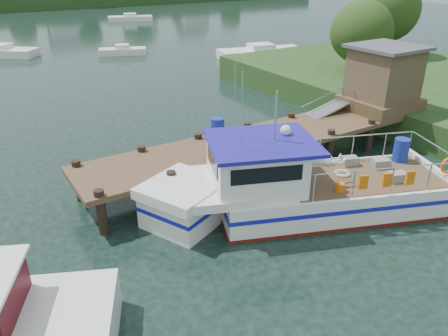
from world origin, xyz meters
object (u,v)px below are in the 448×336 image
moored_far (130,18)px  moored_b (123,51)px  moored_c (261,52)px  lobster_boat (292,188)px  dock (344,100)px  moored_d (0,52)px

moored_far → moored_b: bearing=-108.8°
moored_far → moored_c: size_ratio=0.82×
lobster_boat → moored_b: 30.71m
lobster_boat → moored_c: size_ratio=1.31×
dock → moored_b: bearing=92.0°
moored_far → moored_c: bearing=-85.3°
dock → lobster_boat: 7.06m
lobster_boat → moored_far: bearing=95.7°
dock → moored_far: (8.95, 50.21, -1.84)m
moored_b → moored_c: 12.92m
lobster_boat → moored_d: (-4.73, 35.58, -0.54)m
moored_d → lobster_boat: bearing=-102.9°
dock → moored_far: dock is taller
dock → moored_c: (9.30, 18.87, -1.79)m
moored_b → moored_d: 11.13m
moored_c → moored_d: bearing=170.4°
moored_far → moored_d: bearing=-133.2°
moored_far → moored_b: (-9.87, -23.44, -0.04)m
dock → moored_b: dock is taller
lobster_boat → moored_far: 55.77m
moored_b → moored_c: bearing=-50.7°
lobster_boat → moored_c: 27.11m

